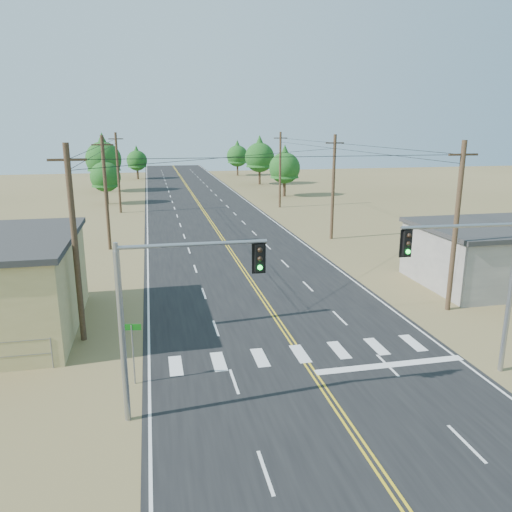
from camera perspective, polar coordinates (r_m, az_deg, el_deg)
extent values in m
plane|color=olive|center=(18.39, 12.91, -21.55)|extent=(220.00, 220.00, 0.00)
cube|color=black|center=(45.13, -3.10, 0.86)|extent=(15.00, 200.00, 0.02)
cylinder|color=gray|center=(24.90, -22.30, -10.20)|extent=(0.06, 0.06, 1.50)
cylinder|color=#4C3826|center=(26.22, -19.96, 1.08)|extent=(0.30, 0.30, 10.00)
cube|color=#4C3826|center=(25.63, -20.79, 10.24)|extent=(1.80, 0.12, 0.12)
cylinder|color=#4C3826|center=(45.82, -16.77, 6.82)|extent=(0.30, 0.30, 10.00)
cube|color=#4C3826|center=(45.49, -17.16, 12.06)|extent=(1.80, 0.12, 0.12)
cylinder|color=#4C3826|center=(65.67, -15.48, 9.10)|extent=(0.30, 0.30, 10.00)
cube|color=#4C3826|center=(65.43, -15.73, 12.76)|extent=(1.80, 0.12, 0.12)
cylinder|color=#4C3826|center=(31.16, 21.86, 2.95)|extent=(0.30, 0.30, 10.00)
cube|color=#4C3826|center=(30.67, 22.61, 10.65)|extent=(1.80, 0.12, 0.12)
cylinder|color=#4C3826|center=(48.82, 8.81, 7.71)|extent=(0.30, 0.30, 10.00)
cube|color=#4C3826|center=(48.50, 9.01, 12.64)|extent=(1.80, 0.12, 0.12)
cylinder|color=#4C3826|center=(67.79, 2.77, 9.76)|extent=(0.30, 0.30, 10.00)
cube|color=#4C3826|center=(67.56, 2.82, 13.32)|extent=(1.80, 0.12, 0.12)
cylinder|color=gray|center=(18.89, -15.03, -9.14)|extent=(0.23, 0.23, 6.59)
cylinder|color=gray|center=(17.84, -15.72, 0.60)|extent=(0.17, 0.17, 0.56)
cylinder|color=gray|center=(17.81, -7.18, 1.32)|extent=(5.33, 0.21, 0.15)
cube|color=black|center=(18.27, 0.34, -0.19)|extent=(0.33, 0.29, 1.04)
sphere|color=black|center=(18.03, 0.47, 0.69)|extent=(0.19, 0.19, 0.19)
sphere|color=black|center=(18.12, 0.46, -0.33)|extent=(0.19, 0.19, 0.19)
sphere|color=#0CE533|center=(18.20, 0.46, -1.33)|extent=(0.19, 0.19, 0.19)
cylinder|color=gray|center=(24.52, 26.98, -4.62)|extent=(0.23, 0.23, 6.67)
cylinder|color=gray|center=(22.21, 22.45, 3.19)|extent=(5.31, 0.40, 0.15)
cube|color=black|center=(21.19, 16.82, 1.46)|extent=(0.35, 0.30, 1.05)
sphere|color=black|center=(20.98, 17.13, 2.24)|extent=(0.19, 0.19, 0.19)
sphere|color=black|center=(21.05, 17.06, 1.35)|extent=(0.19, 0.19, 0.19)
sphere|color=#0CE533|center=(21.13, 17.00, 0.47)|extent=(0.19, 0.19, 0.19)
cylinder|color=gray|center=(22.17, -13.86, -10.88)|extent=(0.07, 0.07, 2.72)
cube|color=#0D5C10|center=(21.67, -14.06, -7.89)|extent=(0.81, 0.18, 0.27)
cylinder|color=#3F2D1E|center=(74.08, -16.69, 6.67)|extent=(0.45, 0.45, 2.52)
cone|color=#194E16|center=(73.72, -16.89, 9.36)|extent=(3.91, 3.91, 4.47)
sphere|color=#194E16|center=(73.80, -16.84, 8.66)|extent=(4.19, 4.19, 4.19)
cylinder|color=#3F2D1E|center=(88.49, -16.86, 8.19)|extent=(0.44, 0.44, 3.50)
cone|color=#194E16|center=(88.13, -17.10, 11.33)|extent=(5.45, 5.45, 6.23)
sphere|color=#194E16|center=(88.20, -17.04, 10.51)|extent=(5.84, 5.84, 5.84)
cylinder|color=#3F2D1E|center=(108.08, -13.37, 9.21)|extent=(0.43, 0.43, 2.49)
cone|color=#194E16|center=(107.83, -13.48, 11.04)|extent=(3.87, 3.87, 4.42)
sphere|color=#194E16|center=(107.88, -13.46, 10.56)|extent=(4.15, 4.15, 4.15)
cylinder|color=#3F2D1E|center=(79.16, 3.26, 7.87)|extent=(0.47, 0.47, 2.89)
cone|color=#194E16|center=(78.79, 3.30, 10.77)|extent=(4.49, 4.49, 5.13)
sphere|color=#194E16|center=(78.87, 3.29, 10.01)|extent=(4.81, 4.81, 4.81)
cylinder|color=#3F2D1E|center=(95.44, 0.41, 9.17)|extent=(0.44, 0.44, 3.29)
cone|color=#194E16|center=(95.11, 0.42, 11.92)|extent=(5.12, 5.12, 5.85)
sphere|color=#194E16|center=(95.17, 0.42, 11.20)|extent=(5.49, 5.49, 5.49)
cylinder|color=#3F2D1E|center=(112.80, -2.13, 9.89)|extent=(0.39, 0.39, 2.81)
cone|color=#194E16|center=(112.55, -2.14, 11.87)|extent=(4.37, 4.37, 4.99)
sphere|color=#194E16|center=(112.60, -2.14, 11.35)|extent=(4.68, 4.68, 4.68)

